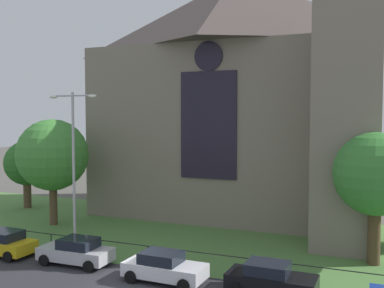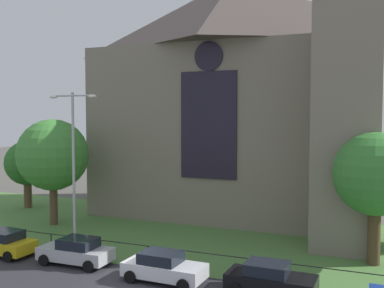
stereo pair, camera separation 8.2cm
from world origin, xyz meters
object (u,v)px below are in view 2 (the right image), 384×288
parked_car_silver (76,251)px  church_building (240,93)px  parked_car_yellow (2,243)px  tree_left_near (53,155)px  streetlamp_near (73,155)px  parked_car_black (270,279)px  tree_right_near (375,175)px  parked_car_white (164,267)px  tree_left_far (27,163)px

parked_car_silver → church_building: bearing=-107.1°
parked_car_yellow → parked_car_silver: same height
tree_left_near → streetlamp_near: streetlamp_near is taller
streetlamp_near → parked_car_black: 13.44m
tree_left_near → tree_right_near: bearing=-1.8°
streetlamp_near → parked_car_white: bearing=-14.8°
tree_left_far → church_building: bearing=14.8°
tree_left_near → tree_right_near: (23.08, -0.71, -0.26)m
parked_car_black → parked_car_silver: bearing=-179.8°
church_building → parked_car_white: bearing=-86.1°
tree_left_near → parked_car_yellow: (2.29, -7.51, -4.64)m
church_building → tree_left_far: size_ratio=4.26×
church_building → parked_car_white: church_building is taller
tree_right_near → parked_car_black: size_ratio=1.79×
tree_left_near → parked_car_white: 16.06m
parked_car_white → tree_right_near: bearing=36.8°
tree_left_near → parked_car_white: tree_left_near is taller
parked_car_black → church_building: bearing=112.3°
church_building → streetlamp_near: church_building is taller
church_building → tree_right_near: 15.65m
tree_left_near → streetlamp_near: size_ratio=0.83×
streetlamp_near → parked_car_yellow: 6.95m
parked_car_yellow → parked_car_silver: 5.22m
church_building → parked_car_silver: (-4.62, -16.42, -9.53)m
church_building → parked_car_black: size_ratio=6.16×
tree_left_far → parked_car_silver: (13.98, -11.50, -3.30)m
streetlamp_near → parked_car_black: bearing=-6.4°
tree_right_near → streetlamp_near: (-16.65, -5.20, 0.97)m
tree_left_far → tree_left_near: 7.88m
tree_left_near → parked_car_silver: size_ratio=1.92×
tree_left_far → tree_right_near: (29.55, -5.01, 1.08)m
tree_right_near → parked_car_black: (-4.40, -6.57, -4.38)m
tree_right_near → parked_car_silver: 17.43m
tree_right_near → streetlamp_near: bearing=-162.7°
tree_left_near → parked_car_white: size_ratio=1.92×
tree_left_far → streetlamp_near: 16.58m
tree_left_far → parked_car_white: tree_left_far is taller
tree_left_far → tree_left_near: (6.47, -4.29, 1.34)m
parked_car_black → tree_left_far: bearing=155.9°
parked_car_yellow → parked_car_silver: size_ratio=1.01×
tree_left_near → streetlamp_near: 8.77m
parked_car_silver → parked_car_black: (11.18, -0.07, 0.00)m
tree_left_far → parked_car_black: size_ratio=1.45×
tree_right_near → parked_car_white: tree_right_near is taller
church_building → tree_left_near: church_building is taller
parked_car_white → parked_car_black: (5.39, 0.44, 0.00)m
tree_left_far → parked_car_black: (25.16, -11.57, -3.30)m
church_building → parked_car_white: size_ratio=6.14×
tree_left_far → parked_car_black: bearing=-24.7°
streetlamp_near → parked_car_silver: (1.07, -1.30, -5.35)m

